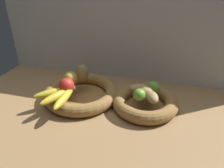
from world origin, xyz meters
TOP-DOWN VIEW (x-y plane):
  - ground_plane at (0.00, 0.00)cm, footprint 140.00×90.00cm
  - back_wall at (0.00, 30.00)cm, footprint 140.00×3.00cm
  - fruit_bowl_left at (-16.57, 2.29)cm, footprint 34.76×34.76cm
  - fruit_bowl_right at (13.54, 2.29)cm, footprint 28.69×28.69cm
  - apple_red_front at (-20.72, -3.29)cm, footprint 6.83×6.83cm
  - apple_golden_left at (-22.12, 4.01)cm, footprint 6.48×6.48cm
  - pear_brown at (-17.91, 8.53)cm, footprint 8.25×8.27cm
  - banana_bunch_front at (-21.85, -8.95)cm, footprint 15.52×18.37cm
  - potato_small at (16.52, -0.69)cm, footprint 7.30×9.13cm
  - potato_back at (15.40, 6.39)cm, footprint 8.34×7.79cm
  - potato_large at (13.54, 2.29)cm, footprint 8.15×6.97cm
  - potato_oblong at (10.18, 4.90)cm, footprint 9.11×6.35cm
  - lime_near at (11.12, -1.33)cm, footprint 5.25×5.25cm
  - lime_far at (16.35, 5.91)cm, footprint 5.83×5.83cm

SIDE VIEW (x-z plane):
  - ground_plane at x=0.00cm, z-range -3.00..0.00cm
  - fruit_bowl_left at x=-16.57cm, z-range -0.18..5.55cm
  - fruit_bowl_right at x=13.54cm, z-range -0.17..5.57cm
  - banana_bunch_front at x=-21.85cm, z-range 5.73..9.12cm
  - potato_small at x=16.52cm, z-range 5.73..9.74cm
  - potato_oblong at x=10.18cm, z-range 5.73..9.81cm
  - potato_back at x=15.40cm, z-range 5.73..10.43cm
  - potato_large at x=13.54cm, z-range 5.73..10.45cm
  - lime_near at x=11.12cm, z-range 5.73..10.98cm
  - lime_far at x=16.35cm, z-range 5.73..11.56cm
  - apple_golden_left at x=-22.12cm, z-range 5.73..12.22cm
  - apple_red_front at x=-20.72cm, z-range 5.73..12.56cm
  - pear_brown at x=-17.91cm, z-range 5.73..14.39cm
  - back_wall at x=0.00cm, z-range 0.00..55.00cm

